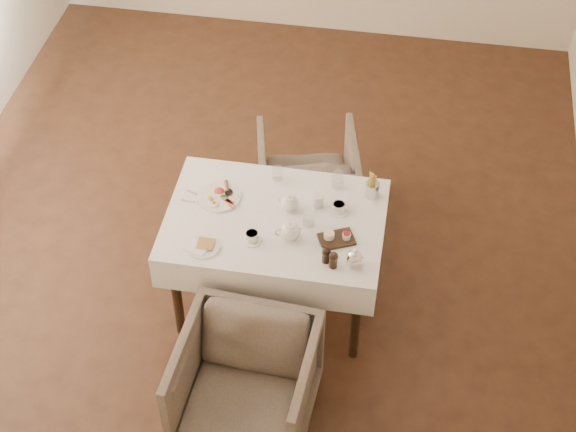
{
  "coord_description": "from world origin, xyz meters",
  "views": [
    {
      "loc": [
        0.93,
        -4.14,
        4.45
      ],
      "look_at": [
        0.33,
        -0.65,
        0.82
      ],
      "focal_mm": 55.0,
      "sensor_mm": 36.0,
      "label": 1
    }
  ],
  "objects_px": {
    "armchair_near": "(246,385)",
    "teapot_centre": "(289,202)",
    "breakfast_plate": "(220,196)",
    "table": "(275,232)",
    "armchair_far": "(307,177)"
  },
  "relations": [
    {
      "from": "armchair_near",
      "to": "table",
      "type": "bearing_deg",
      "value": 93.46
    },
    {
      "from": "armchair_near",
      "to": "teapot_centre",
      "type": "distance_m",
      "value": 1.09
    },
    {
      "from": "table",
      "to": "armchair_near",
      "type": "bearing_deg",
      "value": -90.35
    },
    {
      "from": "armchair_near",
      "to": "armchair_far",
      "type": "xyz_separation_m",
      "value": [
        0.07,
        1.74,
        -0.03
      ]
    },
    {
      "from": "armchair_far",
      "to": "table",
      "type": "bearing_deg",
      "value": 72.77
    },
    {
      "from": "breakfast_plate",
      "to": "teapot_centre",
      "type": "xyz_separation_m",
      "value": [
        0.43,
        -0.03,
        0.05
      ]
    },
    {
      "from": "armchair_near",
      "to": "armchair_far",
      "type": "distance_m",
      "value": 1.74
    },
    {
      "from": "armchair_near",
      "to": "teapot_centre",
      "type": "height_order",
      "value": "teapot_centre"
    },
    {
      "from": "table",
      "to": "armchair_near",
      "type": "height_order",
      "value": "table"
    },
    {
      "from": "table",
      "to": "breakfast_plate",
      "type": "xyz_separation_m",
      "value": [
        -0.36,
        0.12,
        0.13
      ]
    },
    {
      "from": "armchair_near",
      "to": "breakfast_plate",
      "type": "distance_m",
      "value": 1.15
    },
    {
      "from": "table",
      "to": "teapot_centre",
      "type": "xyz_separation_m",
      "value": [
        0.07,
        0.09,
        0.17
      ]
    },
    {
      "from": "armchair_near",
      "to": "breakfast_plate",
      "type": "bearing_deg",
      "value": 112.99
    },
    {
      "from": "armchair_near",
      "to": "breakfast_plate",
      "type": "xyz_separation_m",
      "value": [
        -0.35,
        1.01,
        0.42
      ]
    },
    {
      "from": "armchair_near",
      "to": "armchair_far",
      "type": "relative_size",
      "value": 1.1
    }
  ]
}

